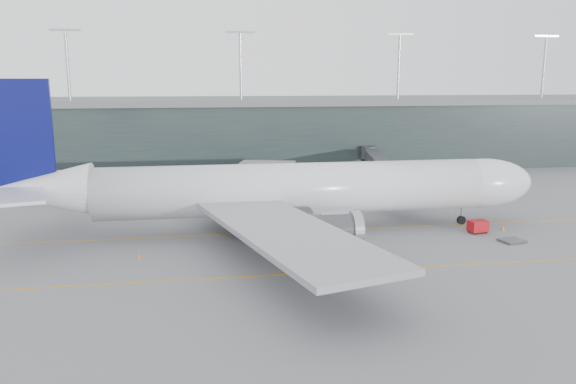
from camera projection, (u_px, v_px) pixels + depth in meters
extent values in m
plane|color=slate|center=(233.00, 226.00, 75.84)|extent=(320.00, 320.00, 0.00)
cube|color=#C17F12|center=(235.00, 234.00, 71.96)|extent=(160.00, 0.25, 0.02)
cube|color=#C17F12|center=(245.00, 277.00, 56.47)|extent=(160.00, 0.25, 0.02)
cube|color=#C17F12|center=(255.00, 195.00, 95.97)|extent=(0.25, 60.00, 0.02)
cube|color=#1E292A|center=(217.00, 134.00, 130.62)|extent=(240.00, 35.00, 14.00)
cube|color=#575A5C|center=(216.00, 101.00, 129.12)|extent=(240.00, 36.00, 1.20)
cylinder|color=#9E9EA3|center=(68.00, 67.00, 113.38)|extent=(0.60, 0.60, 14.00)
cylinder|color=#9E9EA3|center=(241.00, 67.00, 118.74)|extent=(0.60, 0.60, 14.00)
cylinder|color=#9E9EA3|center=(399.00, 68.00, 124.09)|extent=(0.60, 0.60, 14.00)
cylinder|color=#9E9EA3|center=(544.00, 68.00, 129.44)|extent=(0.60, 0.60, 14.00)
cylinder|color=silver|center=(292.00, 189.00, 72.20)|extent=(49.30, 6.69, 6.64)
ellipsoid|color=silver|center=(482.00, 183.00, 76.19)|extent=(13.96, 6.66, 6.64)
cone|color=silver|center=(41.00, 190.00, 67.41)|extent=(11.79, 6.39, 6.38)
cube|color=gray|center=(284.00, 208.00, 72.55)|extent=(17.15, 5.37, 2.14)
cube|color=black|center=(510.00, 174.00, 76.60)|extent=(2.36, 3.22, 0.86)
cube|color=gray|center=(287.00, 232.00, 55.84)|extent=(17.81, 32.53, 0.59)
cylinder|color=#3D3C42|center=(325.00, 230.00, 63.24)|extent=(7.50, 3.76, 3.75)
cube|color=gray|center=(254.00, 176.00, 88.01)|extent=(17.86, 32.53, 0.59)
cylinder|color=#3D3C42|center=(295.00, 194.00, 82.96)|extent=(7.50, 3.76, 3.75)
cube|color=#090C4D|center=(22.00, 134.00, 65.83)|extent=(6.97, 0.54, 12.86)
cube|color=silver|center=(16.00, 196.00, 61.43)|extent=(8.18, 10.84, 0.38)
cube|color=silver|center=(45.00, 178.00, 72.85)|extent=(8.20, 10.84, 0.38)
cylinder|color=black|center=(461.00, 220.00, 76.79)|extent=(1.18, 0.43, 1.18)
cylinder|color=#9E9EA3|center=(462.00, 214.00, 76.63)|extent=(0.32, 0.32, 2.79)
cylinder|color=black|center=(263.00, 238.00, 67.55)|extent=(1.39, 0.54, 1.39)
cylinder|color=black|center=(255.00, 218.00, 77.51)|extent=(1.39, 0.54, 1.39)
cube|color=#292A2E|center=(400.00, 188.00, 79.25)|extent=(3.36, 3.64, 2.47)
cube|color=#292A2E|center=(392.00, 179.00, 86.41)|extent=(4.29, 11.67, 2.20)
cube|color=#292A2E|center=(382.00, 168.00, 97.64)|extent=(4.51, 11.71, 2.29)
cube|color=#292A2E|center=(374.00, 159.00, 108.87)|extent=(4.73, 11.75, 2.38)
cylinder|color=#9E9EA3|center=(391.00, 196.00, 87.56)|extent=(0.44, 0.44, 3.35)
cube|color=#3D3C42|center=(391.00, 204.00, 87.83)|extent=(1.98, 1.63, 0.62)
cylinder|color=#292A2E|center=(334.00, 153.00, 117.81)|extent=(3.53, 3.53, 2.64)
cylinder|color=#292A2E|center=(334.00, 166.00, 118.37)|extent=(1.59, 1.59, 3.17)
cube|color=#9E0B11|center=(478.00, 226.00, 72.43)|extent=(2.65, 1.95, 1.42)
cylinder|color=black|center=(475.00, 233.00, 71.78)|extent=(0.46, 0.24, 0.44)
cylinder|color=black|center=(486.00, 232.00, 72.35)|extent=(0.46, 0.24, 0.44)
cylinder|color=black|center=(469.00, 231.00, 72.79)|extent=(0.46, 0.24, 0.44)
cylinder|color=black|center=(480.00, 230.00, 73.36)|extent=(0.46, 0.24, 0.44)
cube|color=#38373C|center=(512.00, 241.00, 68.54)|extent=(3.26, 2.86, 0.28)
cube|color=#3D3C42|center=(205.00, 208.00, 85.97)|extent=(2.47, 2.16, 0.21)
cube|color=#B0B4BC|center=(205.00, 202.00, 85.78)|extent=(2.03, 1.95, 1.60)
cube|color=navy|center=(205.00, 196.00, 85.61)|extent=(2.10, 2.02, 0.09)
cube|color=#3D3C42|center=(213.00, 207.00, 86.54)|extent=(2.20, 2.01, 0.18)
cube|color=#B1B7BE|center=(213.00, 202.00, 86.39)|extent=(1.84, 1.79, 1.33)
cube|color=navy|center=(213.00, 198.00, 86.25)|extent=(1.89, 1.85, 0.07)
cube|color=#3D3C42|center=(223.00, 210.00, 84.94)|extent=(1.85, 1.53, 0.17)
cube|color=silver|center=(223.00, 205.00, 84.78)|extent=(1.50, 1.42, 1.31)
cube|color=navy|center=(223.00, 200.00, 84.65)|extent=(1.54, 1.46, 0.07)
cone|color=orange|center=(503.00, 228.00, 73.63)|extent=(0.50, 0.50, 0.80)
cone|color=#CD640B|center=(321.00, 267.00, 58.54)|extent=(0.41, 0.41, 0.65)
cone|color=orange|center=(289.00, 205.00, 87.42)|extent=(0.39, 0.39, 0.62)
cone|color=#EF570D|center=(139.00, 256.00, 62.07)|extent=(0.41, 0.41, 0.65)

